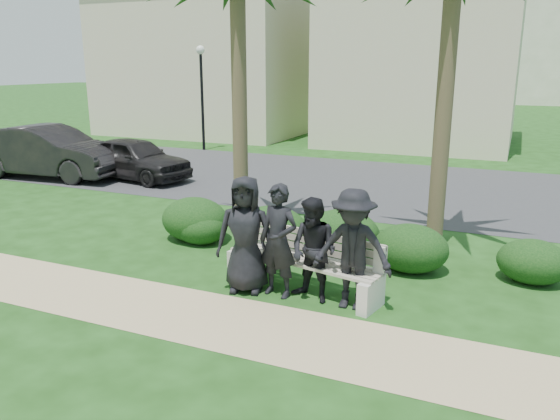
# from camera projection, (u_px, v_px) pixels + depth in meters

# --- Properties ---
(ground) EXTENTS (160.00, 160.00, 0.00)m
(ground) POSITION_uv_depth(u_px,v_px,m) (292.00, 280.00, 9.24)
(ground) COLOR #183D11
(ground) RESTS_ON ground
(footpath) EXTENTS (30.00, 1.60, 0.01)m
(footpath) POSITION_uv_depth(u_px,v_px,m) (243.00, 325.00, 7.65)
(footpath) COLOR tan
(footpath) RESTS_ON ground
(asphalt_street) EXTENTS (160.00, 8.00, 0.01)m
(asphalt_street) POSITION_uv_depth(u_px,v_px,m) (393.00, 187.00, 16.33)
(asphalt_street) COLOR #2D2D30
(asphalt_street) RESTS_ON ground
(stucco_bldg_left) EXTENTS (10.40, 8.40, 7.30)m
(stucco_bldg_left) POSITION_uv_depth(u_px,v_px,m) (212.00, 62.00, 28.87)
(stucco_bldg_left) COLOR beige
(stucco_bldg_left) RESTS_ON ground
(stucco_bldg_right) EXTENTS (8.40, 8.40, 7.30)m
(stucco_bldg_right) POSITION_uv_depth(u_px,v_px,m) (423.00, 61.00, 24.62)
(stucco_bldg_right) COLOR beige
(stucco_bldg_right) RESTS_ON ground
(street_lamp) EXTENTS (0.36, 0.36, 4.29)m
(street_lamp) POSITION_uv_depth(u_px,v_px,m) (201.00, 79.00, 22.58)
(street_lamp) COLOR black
(street_lamp) RESTS_ON ground
(park_bench) EXTENTS (2.77, 1.15, 0.92)m
(park_bench) POSITION_uv_depth(u_px,v_px,m) (303.00, 265.00, 8.76)
(park_bench) COLOR #9E9284
(park_bench) RESTS_ON ground
(man_a) EXTENTS (1.04, 0.81, 1.88)m
(man_a) POSITION_uv_depth(u_px,v_px,m) (246.00, 235.00, 8.61)
(man_a) COLOR black
(man_a) RESTS_ON ground
(man_b) EXTENTS (0.71, 0.53, 1.80)m
(man_b) POSITION_uv_depth(u_px,v_px,m) (278.00, 241.00, 8.43)
(man_b) COLOR black
(man_b) RESTS_ON ground
(man_c) EXTENTS (0.93, 0.81, 1.62)m
(man_c) POSITION_uv_depth(u_px,v_px,m) (314.00, 250.00, 8.27)
(man_c) COLOR black
(man_c) RESTS_ON ground
(man_d) EXTENTS (1.21, 0.72, 1.83)m
(man_d) POSITION_uv_depth(u_px,v_px,m) (353.00, 250.00, 7.99)
(man_d) COLOR black
(man_d) RESTS_ON ground
(hedge_a) EXTENTS (1.08, 0.90, 0.71)m
(hedge_a) POSITION_uv_depth(u_px,v_px,m) (200.00, 226.00, 11.10)
(hedge_a) COLOR black
(hedge_a) RESTS_ON ground
(hedge_b) EXTENTS (1.42, 1.17, 0.92)m
(hedge_b) POSITION_uv_depth(u_px,v_px,m) (195.00, 218.00, 11.28)
(hedge_b) COLOR black
(hedge_b) RESTS_ON ground
(hedge_c) EXTENTS (1.42, 1.18, 0.93)m
(hedge_c) POSITION_uv_depth(u_px,v_px,m) (272.00, 228.00, 10.58)
(hedge_c) COLOR black
(hedge_c) RESTS_ON ground
(hedge_d) EXTENTS (1.42, 1.17, 0.92)m
(hedge_d) POSITION_uv_depth(u_px,v_px,m) (343.00, 232.00, 10.33)
(hedge_d) COLOR black
(hedge_d) RESTS_ON ground
(hedge_e) EXTENTS (1.32, 1.09, 0.86)m
(hedge_e) POSITION_uv_depth(u_px,v_px,m) (411.00, 247.00, 9.60)
(hedge_e) COLOR black
(hedge_e) RESTS_ON ground
(hedge_f) EXTENTS (1.15, 0.95, 0.75)m
(hedge_f) POSITION_uv_depth(u_px,v_px,m) (533.00, 260.00, 9.09)
(hedge_f) COLOR black
(hedge_f) RESTS_ON ground
(car_a) EXTENTS (4.10, 2.16, 1.33)m
(car_a) POSITION_uv_depth(u_px,v_px,m) (135.00, 159.00, 17.20)
(car_a) COLOR black
(car_a) RESTS_ON ground
(car_b) EXTENTS (5.14, 2.17, 1.65)m
(car_b) POSITION_uv_depth(u_px,v_px,m) (49.00, 152.00, 17.47)
(car_b) COLOR black
(car_b) RESTS_ON ground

